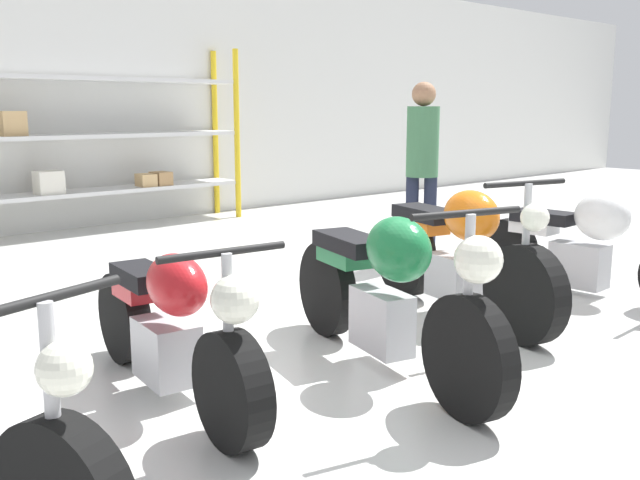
# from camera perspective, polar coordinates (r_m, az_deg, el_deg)

# --- Properties ---
(ground_plane) EXTENTS (30.00, 30.00, 0.00)m
(ground_plane) POSITION_cam_1_polar(r_m,az_deg,el_deg) (4.56, 3.39, -9.37)
(ground_plane) COLOR silver
(back_wall) EXTENTS (30.00, 0.08, 3.60)m
(back_wall) POSITION_cam_1_polar(r_m,az_deg,el_deg) (9.52, -23.47, 11.19)
(back_wall) COLOR silver
(back_wall) RESTS_ON ground_plane
(shelving_rack) EXTENTS (4.02, 0.63, 2.35)m
(shelving_rack) POSITION_cam_1_polar(r_m,az_deg,el_deg) (9.47, -17.75, 7.55)
(shelving_rack) COLOR gold
(shelving_rack) RESTS_ON ground_plane
(motorcycle_red) EXTENTS (0.63, 1.97, 0.94)m
(motorcycle_red) POSITION_cam_1_polar(r_m,az_deg,el_deg) (3.89, -11.81, -6.77)
(motorcycle_red) COLOR black
(motorcycle_red) RESTS_ON ground_plane
(motorcycle_green) EXTENTS (0.84, 2.15, 1.06)m
(motorcycle_green) POSITION_cam_1_polar(r_m,az_deg,el_deg) (4.21, 5.52, -3.96)
(motorcycle_green) COLOR black
(motorcycle_green) RESTS_ON ground_plane
(motorcycle_orange) EXTENTS (0.82, 2.04, 1.09)m
(motorcycle_orange) POSITION_cam_1_polar(r_m,az_deg,el_deg) (5.39, 11.08, -1.08)
(motorcycle_orange) COLOR black
(motorcycle_orange) RESTS_ON ground_plane
(motorcycle_white) EXTENTS (0.61, 2.06, 0.99)m
(motorcycle_white) POSITION_cam_1_polar(r_m,az_deg,el_deg) (6.31, 20.67, -0.30)
(motorcycle_white) COLOR black
(motorcycle_white) RESTS_ON ground_plane
(person_browsing) EXTENTS (0.45, 0.45, 1.80)m
(person_browsing) POSITION_cam_1_polar(r_m,az_deg,el_deg) (7.20, 8.18, 6.60)
(person_browsing) COLOR #1E2338
(person_browsing) RESTS_ON ground_plane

